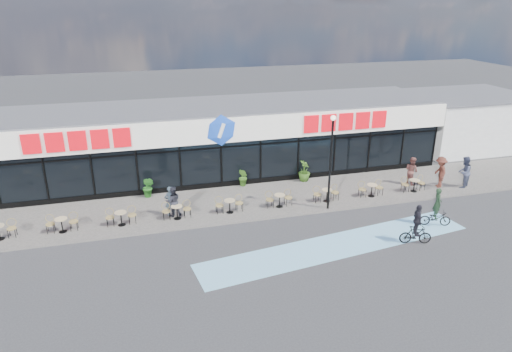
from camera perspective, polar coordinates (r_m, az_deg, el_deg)
The scene contains 24 objects.
ground at distance 22.43m, azimuth -0.79°, elevation -8.16°, with size 120.00×120.00×0.00m, color #28282B.
sidewalk at distance 26.32m, azimuth -3.22°, elevation -3.41°, with size 44.00×5.00×0.10m, color #635D57.
bike_lane at distance 22.43m, azimuth 10.25°, elevation -8.52°, with size 14.00×2.20×0.01m, color #69A5C7.
building at distance 30.54m, azimuth -5.45°, elevation 4.62°, with size 30.60×6.57×4.75m.
neighbour_building at distance 40.22m, azimuth 24.57°, elevation 6.43°, with size 9.20×7.20×4.11m.
lamp_post at distance 24.69m, azimuth 9.35°, elevation 2.61°, with size 0.28×0.28×5.31m.
bistro_set_1 at distance 24.91m, azimuth -23.10°, elevation -5.41°, with size 1.54×0.62×0.90m.
bistro_set_2 at distance 24.61m, azimuth -16.52°, elevation -4.85°, with size 1.54×0.62×0.90m.
bistro_set_3 at distance 24.63m, azimuth -9.88°, elevation -4.22°, with size 1.54×0.62×0.90m.
bistro_set_4 at distance 24.99m, azimuth -3.35°, elevation -3.54°, with size 1.54×0.62×0.90m.
bistro_set_5 at distance 25.65m, azimuth 2.91°, elevation -2.85°, with size 1.54×0.62×0.90m.
bistro_set_6 at distance 26.61m, azimuth 8.78°, elevation -2.17°, with size 1.54×0.62×0.90m.
bistro_set_7 at distance 27.84m, azimuth 14.18°, elevation -1.52°, with size 1.54×0.62×0.90m.
bistro_set_8 at distance 29.29m, azimuth 19.08°, elevation -0.92°, with size 1.54×0.62×0.90m.
potted_plant_left at distance 27.46m, azimuth -13.32°, elevation -1.36°, with size 0.69×0.56×1.26m, color #1D5518.
potted_plant_mid at distance 28.34m, azimuth -1.60°, elevation -0.17°, with size 0.64×0.51×1.16m, color #2E5618.
potted_plant_right at distance 29.30m, azimuth 6.05°, elevation 0.64°, with size 0.75×0.75×1.34m, color #274614.
patron_left at distance 24.89m, azimuth -10.68°, elevation -3.07°, with size 0.60×0.39×1.65m, color #2E3C47.
patron_right at distance 24.77m, azimuth -10.34°, elevation -3.13°, with size 0.82×0.64×1.68m, color black.
pedestrian_a at distance 30.29m, azimuth 22.03°, elevation 0.47°, with size 1.26×0.73×1.96m, color #472219.
pedestrian_b at distance 30.20m, azimuth 18.87°, elevation 0.65°, with size 0.86×0.67×1.77m, color brown.
pedestrian_c at distance 30.84m, azimuth 24.58°, elevation 0.46°, with size 0.96×0.75×1.98m, color #31374D.
cyclist_a at distance 23.15m, azimuth 19.43°, elevation -6.13°, with size 1.59×1.01×2.04m.
cyclist_b at distance 25.37m, azimuth 21.58°, elevation -4.31°, with size 1.66×1.05×2.08m.
Camera 1 is at (-4.80, -18.96, 10.99)m, focal length 32.00 mm.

